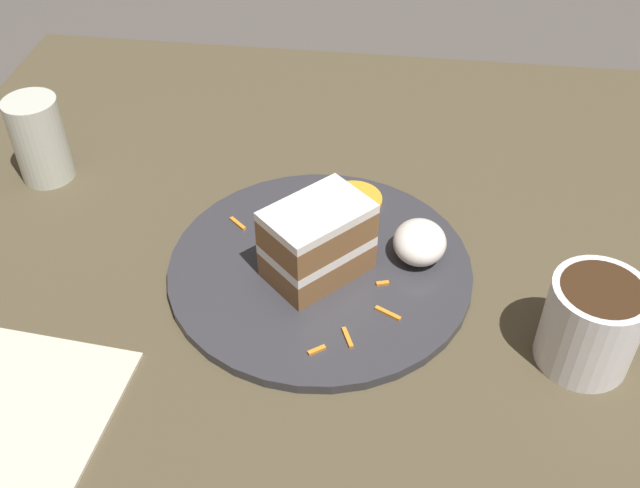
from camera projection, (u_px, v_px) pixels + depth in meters
name	position (u px, v px, depth m)	size (l,w,h in m)	color
ground_plane	(369.00, 327.00, 0.74)	(6.00, 6.00, 0.00)	#4C4742
dining_table	(370.00, 318.00, 0.73)	(1.03, 1.09, 0.03)	#4C422D
plate	(320.00, 268.00, 0.76)	(0.31, 0.31, 0.01)	#333338
cake_slice	(317.00, 241.00, 0.72)	(0.12, 0.12, 0.08)	brown
cream_dollop	(420.00, 242.00, 0.75)	(0.06, 0.05, 0.04)	white
orange_garnish	(354.00, 199.00, 0.83)	(0.06, 0.06, 0.01)	orange
carrot_shreds_scatter	(329.00, 297.00, 0.72)	(0.18, 0.19, 0.00)	orange
drinking_glass	(41.00, 145.00, 0.86)	(0.06, 0.06, 0.10)	beige
coffee_mug	(592.00, 322.00, 0.65)	(0.08, 0.08, 0.09)	white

